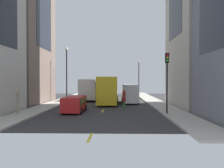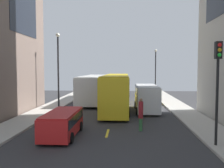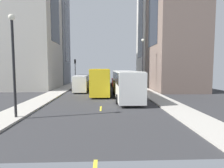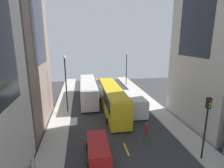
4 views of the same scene
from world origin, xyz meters
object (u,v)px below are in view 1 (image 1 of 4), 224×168
Objects in this scene: car_red_0 at (75,103)px; pedestrian_waiting_curb at (124,99)px; delivery_van_white at (130,92)px; streetcar_yellow at (109,87)px; pedestrian_crossing_near at (18,101)px; traffic_light_near_corner at (167,71)px; city_bus_white at (92,87)px.

car_red_0 is 2.03× the size of pedestrian_waiting_curb.
streetcar_yellow is at bearing 160.33° from delivery_van_white.
delivery_van_white is at bearing -128.09° from pedestrian_crossing_near.
streetcar_yellow is 5.96× the size of pedestrian_waiting_curb.
pedestrian_crossing_near is 13.65m from traffic_light_near_corner.
pedestrian_crossing_near reaches higher than car_red_0.
pedestrian_crossing_near reaches higher than pedestrian_waiting_curb.
traffic_light_near_corner reaches higher than city_bus_white.
streetcar_yellow is 2.94× the size of car_red_0.
delivery_van_white is (6.20, -6.65, -0.49)m from city_bus_white.
pedestrian_waiting_curb is (1.97, -8.74, -0.93)m from streetcar_yellow.
car_red_0 is at bearing -123.07° from delivery_van_white.
city_bus_white is at bearing -21.39° from pedestrian_waiting_curb.
car_red_0 is 5.20m from pedestrian_crossing_near.
traffic_light_near_corner is (2.71, -10.97, 2.46)m from delivery_van_white.
city_bus_white is 19.84m from traffic_light_near_corner.
delivery_van_white is 2.73× the size of pedestrian_crossing_near.
delivery_van_white is at bearing 103.89° from traffic_light_near_corner.
pedestrian_crossing_near is at bearing -121.22° from streetcar_yellow.
car_red_0 is 2.06× the size of pedestrian_crossing_near.
delivery_van_white is at bearing -19.67° from streetcar_yellow.
pedestrian_crossing_near is 0.40× the size of traffic_light_near_corner.
car_red_0 is 5.21m from pedestrian_waiting_curb.
pedestrian_crossing_near is (-7.64, -12.60, -0.79)m from streetcar_yellow.
city_bus_white is at bearing 119.63° from streetcar_yellow.
streetcar_yellow is at bearing 115.48° from traffic_light_near_corner.
city_bus_white reaches higher than car_red_0.
pedestrian_waiting_curb is 5.73m from traffic_light_near_corner.
car_red_0 is (0.18, -15.88, -1.10)m from city_bus_white.
delivery_van_white is 11.56m from traffic_light_near_corner.
traffic_light_near_corner reaches higher than car_red_0.
traffic_light_near_corner reaches higher than delivery_van_white.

